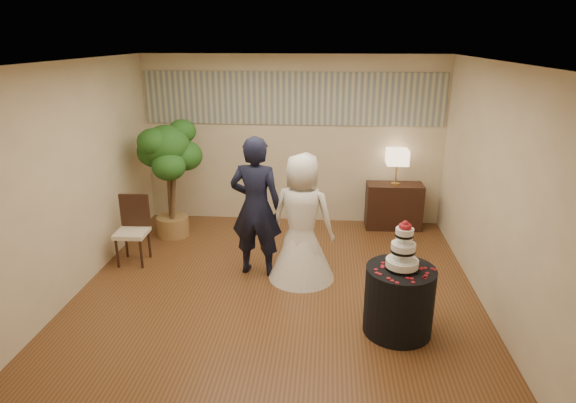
# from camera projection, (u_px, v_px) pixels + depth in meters

# --- Properties ---
(floor) EXTENTS (5.00, 5.00, 0.00)m
(floor) POSITION_uv_depth(u_px,v_px,m) (278.00, 289.00, 6.15)
(floor) COLOR brown
(floor) RESTS_ON ground
(ceiling) EXTENTS (5.00, 5.00, 0.00)m
(ceiling) POSITION_uv_depth(u_px,v_px,m) (276.00, 61.00, 5.23)
(ceiling) COLOR white
(ceiling) RESTS_ON wall_back
(wall_back) EXTENTS (5.00, 0.06, 2.80)m
(wall_back) POSITION_uv_depth(u_px,v_px,m) (293.00, 141.00, 8.05)
(wall_back) COLOR beige
(wall_back) RESTS_ON ground
(wall_front) EXTENTS (5.00, 0.06, 2.80)m
(wall_front) POSITION_uv_depth(u_px,v_px,m) (238.00, 289.00, 3.34)
(wall_front) COLOR beige
(wall_front) RESTS_ON ground
(wall_left) EXTENTS (0.06, 5.00, 2.80)m
(wall_left) POSITION_uv_depth(u_px,v_px,m) (74.00, 179.00, 5.89)
(wall_left) COLOR beige
(wall_left) RESTS_ON ground
(wall_right) EXTENTS (0.06, 5.00, 2.80)m
(wall_right) POSITION_uv_depth(u_px,v_px,m) (494.00, 190.00, 5.49)
(wall_right) COLOR beige
(wall_right) RESTS_ON ground
(mural_border) EXTENTS (4.90, 0.02, 0.85)m
(mural_border) POSITION_uv_depth(u_px,v_px,m) (293.00, 99.00, 7.80)
(mural_border) COLOR #979B8A
(mural_border) RESTS_ON wall_back
(groom) EXTENTS (0.74, 0.54, 1.89)m
(groom) POSITION_uv_depth(u_px,v_px,m) (256.00, 207.00, 6.29)
(groom) COLOR black
(groom) RESTS_ON floor
(bride) EXTENTS (1.07, 1.07, 1.70)m
(bride) POSITION_uv_depth(u_px,v_px,m) (302.00, 218.00, 6.18)
(bride) COLOR white
(bride) RESTS_ON floor
(cake_table) EXTENTS (0.96, 0.96, 0.75)m
(cake_table) POSITION_uv_depth(u_px,v_px,m) (399.00, 300.00, 5.16)
(cake_table) COLOR black
(cake_table) RESTS_ON floor
(wedding_cake) EXTENTS (0.35, 0.35, 0.54)m
(wedding_cake) POSITION_uv_depth(u_px,v_px,m) (404.00, 245.00, 4.95)
(wedding_cake) COLOR white
(wedding_cake) RESTS_ON cake_table
(console) EXTENTS (0.92, 0.43, 0.76)m
(console) POSITION_uv_depth(u_px,v_px,m) (394.00, 206.00, 8.01)
(console) COLOR black
(console) RESTS_ON floor
(table_lamp) EXTENTS (0.34, 0.34, 0.58)m
(table_lamp) POSITION_uv_depth(u_px,v_px,m) (397.00, 167.00, 7.79)
(table_lamp) COLOR #D3B38B
(table_lamp) RESTS_ON console
(ficus_tree) EXTENTS (1.25, 1.25, 1.89)m
(ficus_tree) POSITION_uv_depth(u_px,v_px,m) (169.00, 179.00, 7.49)
(ficus_tree) COLOR #23571B
(ficus_tree) RESTS_ON floor
(side_chair) EXTENTS (0.45, 0.47, 0.96)m
(side_chair) POSITION_uv_depth(u_px,v_px,m) (132.00, 231.00, 6.72)
(side_chair) COLOR black
(side_chair) RESTS_ON floor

